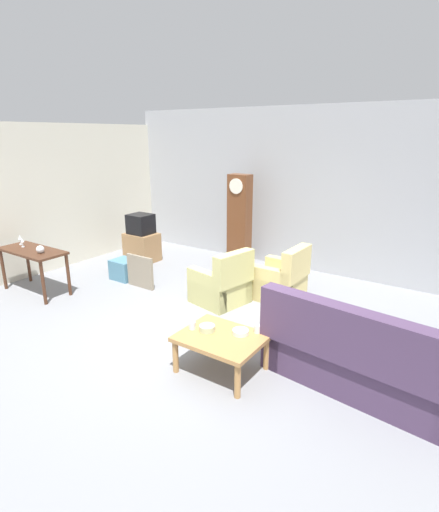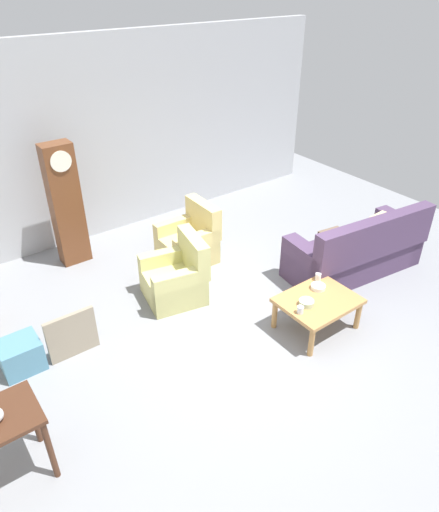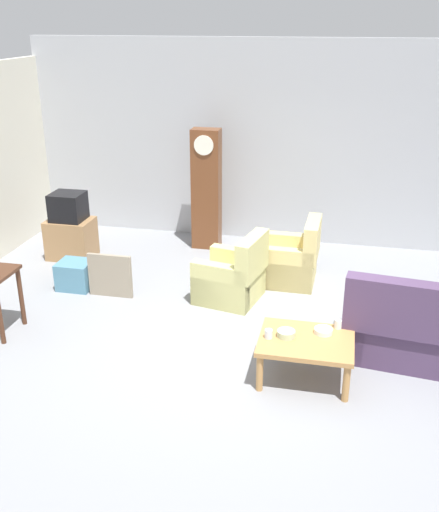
{
  "view_description": "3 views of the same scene",
  "coord_description": "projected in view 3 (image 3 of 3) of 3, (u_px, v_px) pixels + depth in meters",
  "views": [
    {
      "loc": [
        3.0,
        -3.88,
        2.68
      ],
      "look_at": [
        0.05,
        0.47,
        1.05
      ],
      "focal_mm": 27.83,
      "sensor_mm": 36.0,
      "label": 1
    },
    {
      "loc": [
        -3.06,
        -3.5,
        4.0
      ],
      "look_at": [
        -0.28,
        0.25,
        1.09
      ],
      "focal_mm": 32.79,
      "sensor_mm": 36.0,
      "label": 2
    },
    {
      "loc": [
        0.97,
        -5.76,
        3.51
      ],
      "look_at": [
        -0.32,
        0.16,
        1.02
      ],
      "focal_mm": 41.31,
      "sensor_mm": 36.0,
      "label": 3
    }
  ],
  "objects": [
    {
      "name": "armchair_olive_near",
      "position": [
        232.0,
        278.0,
        7.72
      ],
      "size": [
        0.93,
        0.9,
        0.92
      ],
      "color": "#CCC67A",
      "rests_on": "ground_plane"
    },
    {
      "name": "framed_picture_leaning",
      "position": [
        110.0,
        276.0,
        7.81
      ],
      "size": [
        0.6,
        0.05,
        0.59
      ],
      "primitive_type": "cube",
      "color": "gray",
      "rests_on": "ground_plane"
    },
    {
      "name": "tv_stand_cabinet",
      "position": [
        71.0,
        239.0,
        9.08
      ],
      "size": [
        0.68,
        0.52,
        0.61
      ],
      "primitive_type": "cube",
      "color": "#997047",
      "rests_on": "ground_plane"
    },
    {
      "name": "bowl_shallow_green",
      "position": [
        286.0,
        334.0,
        6.01
      ],
      "size": [
        0.19,
        0.19,
        0.07
      ],
      "primitive_type": "cylinder",
      "color": "#B2C69E",
      "rests_on": "coffee_table_wood"
    },
    {
      "name": "cup_white_porcelain",
      "position": [
        338.0,
        324.0,
        6.17
      ],
      "size": [
        0.08,
        0.08,
        0.1
      ],
      "primitive_type": "cylinder",
      "color": "white",
      "rests_on": "coffee_table_wood"
    },
    {
      "name": "grandfather_clock",
      "position": [
        206.0,
        189.0,
        9.25
      ],
      "size": [
        0.44,
        0.3,
        1.91
      ],
      "color": "brown",
      "rests_on": "ground_plane"
    },
    {
      "name": "garage_door_wall",
      "position": [
        285.0,
        144.0,
        9.37
      ],
      "size": [
        8.4,
        0.16,
        3.2
      ],
      "primitive_type": "cube",
      "color": "#ADAFB5",
      "rests_on": "ground_plane"
    },
    {
      "name": "tv_crt",
      "position": [
        68.0,
        207.0,
        8.88
      ],
      "size": [
        0.48,
        0.44,
        0.42
      ],
      "primitive_type": "cube",
      "color": "black",
      "rests_on": "tv_stand_cabinet"
    },
    {
      "name": "ground_plane",
      "position": [
        244.0,
        346.0,
        6.73
      ],
      "size": [
        10.4,
        10.4,
        0.0
      ],
      "primitive_type": "plane",
      "color": "gray"
    },
    {
      "name": "storage_box_blue",
      "position": [
        76.0,
        275.0,
        8.1
      ],
      "size": [
        0.46,
        0.41,
        0.38
      ],
      "primitive_type": "cube",
      "color": "teal",
      "rests_on": "ground_plane"
    },
    {
      "name": "bowl_white_stacked",
      "position": [
        323.0,
        331.0,
        6.08
      ],
      "size": [
        0.19,
        0.19,
        0.05
      ],
      "primitive_type": "cylinder",
      "color": "white",
      "rests_on": "coffee_table_wood"
    },
    {
      "name": "cup_blue_rimmed",
      "position": [
        269.0,
        334.0,
        5.98
      ],
      "size": [
        0.08,
        0.08,
        0.09
      ],
      "primitive_type": "cylinder",
      "color": "silver",
      "rests_on": "coffee_table_wood"
    },
    {
      "name": "coffee_table_wood",
      "position": [
        306.0,
        345.0,
        6.0
      ],
      "size": [
        0.96,
        0.76,
        0.45
      ],
      "color": "#B27F47",
      "rests_on": "ground_plane"
    },
    {
      "name": "armchair_olive_far",
      "position": [
        291.0,
        261.0,
        8.24
      ],
      "size": [
        0.81,
        0.78,
        0.92
      ],
      "color": "#DEC87C",
      "rests_on": "ground_plane"
    }
  ]
}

